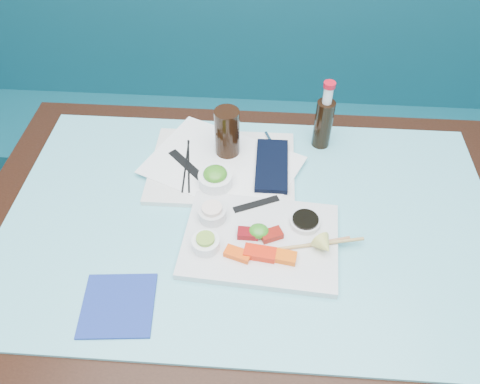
# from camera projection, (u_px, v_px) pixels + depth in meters

# --- Properties ---
(booth_bench) EXTENTS (3.00, 0.56, 1.17)m
(booth_bench) POSITION_uv_depth(u_px,v_px,m) (259.00, 127.00, 2.02)
(booth_bench) COLOR #0E4A59
(booth_bench) RESTS_ON ground
(dining_table) EXTENTS (1.40, 0.90, 0.75)m
(dining_table) POSITION_uv_depth(u_px,v_px,m) (250.00, 241.00, 1.23)
(dining_table) COLOR black
(dining_table) RESTS_ON ground
(glass_top) EXTENTS (1.22, 0.76, 0.01)m
(glass_top) POSITION_uv_depth(u_px,v_px,m) (250.00, 219.00, 1.17)
(glass_top) COLOR #69C6D3
(glass_top) RESTS_ON dining_table
(sashimi_plate) EXTENTS (0.38, 0.28, 0.02)m
(sashimi_plate) POSITION_uv_depth(u_px,v_px,m) (260.00, 240.00, 1.11)
(sashimi_plate) COLOR silver
(sashimi_plate) RESTS_ON glass_top
(salmon_left) EXTENTS (0.07, 0.05, 0.01)m
(salmon_left) POSITION_uv_depth(u_px,v_px,m) (238.00, 254.00, 1.06)
(salmon_left) COLOR #FF4E0A
(salmon_left) RESTS_ON sashimi_plate
(salmon_mid) EXTENTS (0.08, 0.04, 0.02)m
(salmon_mid) POSITION_uv_depth(u_px,v_px,m) (260.00, 253.00, 1.06)
(salmon_mid) COLOR red
(salmon_mid) RESTS_ON sashimi_plate
(salmon_right) EXTENTS (0.07, 0.04, 0.02)m
(salmon_right) POSITION_uv_depth(u_px,v_px,m) (282.00, 256.00, 1.05)
(salmon_right) COLOR #FF5C0A
(salmon_right) RESTS_ON sashimi_plate
(tuna_left) EXTENTS (0.05, 0.03, 0.02)m
(tuna_left) POSITION_uv_depth(u_px,v_px,m) (248.00, 233.00, 1.10)
(tuna_left) COLOR maroon
(tuna_left) RESTS_ON sashimi_plate
(tuna_right) EXTENTS (0.06, 0.05, 0.02)m
(tuna_right) POSITION_uv_depth(u_px,v_px,m) (271.00, 235.00, 1.10)
(tuna_right) COLOR maroon
(tuna_right) RESTS_ON sashimi_plate
(seaweed_garnish) EXTENTS (0.06, 0.05, 0.03)m
(seaweed_garnish) POSITION_uv_depth(u_px,v_px,m) (259.00, 231.00, 1.10)
(seaweed_garnish) COLOR #348C20
(seaweed_garnish) RESTS_ON sashimi_plate
(ramekin_wasabi) EXTENTS (0.07, 0.07, 0.03)m
(ramekin_wasabi) POSITION_uv_depth(u_px,v_px,m) (206.00, 243.00, 1.07)
(ramekin_wasabi) COLOR white
(ramekin_wasabi) RESTS_ON sashimi_plate
(wasabi_fill) EXTENTS (0.04, 0.04, 0.01)m
(wasabi_fill) POSITION_uv_depth(u_px,v_px,m) (205.00, 239.00, 1.06)
(wasabi_fill) COLOR #7FAF38
(wasabi_fill) RESTS_ON ramekin_wasabi
(ramekin_ginger) EXTENTS (0.08, 0.08, 0.03)m
(ramekin_ginger) POSITION_uv_depth(u_px,v_px,m) (212.00, 214.00, 1.13)
(ramekin_ginger) COLOR silver
(ramekin_ginger) RESTS_ON sashimi_plate
(ginger_fill) EXTENTS (0.05, 0.05, 0.01)m
(ginger_fill) POSITION_uv_depth(u_px,v_px,m) (212.00, 208.00, 1.12)
(ginger_fill) COLOR #FFE1D1
(ginger_fill) RESTS_ON ramekin_ginger
(soy_dish) EXTENTS (0.08, 0.08, 0.01)m
(soy_dish) POSITION_uv_depth(u_px,v_px,m) (305.00, 222.00, 1.12)
(soy_dish) COLOR white
(soy_dish) RESTS_ON sashimi_plate
(soy_fill) EXTENTS (0.08, 0.08, 0.01)m
(soy_fill) POSITION_uv_depth(u_px,v_px,m) (306.00, 219.00, 1.12)
(soy_fill) COLOR black
(soy_fill) RESTS_ON soy_dish
(lemon_wedge) EXTENTS (0.06, 0.06, 0.05)m
(lemon_wedge) POSITION_uv_depth(u_px,v_px,m) (325.00, 246.00, 1.06)
(lemon_wedge) COLOR #D5D365
(lemon_wedge) RESTS_ON sashimi_plate
(chopstick_sleeve) EXTENTS (0.12, 0.07, 0.00)m
(chopstick_sleeve) POSITION_uv_depth(u_px,v_px,m) (256.00, 204.00, 1.17)
(chopstick_sleeve) COLOR black
(chopstick_sleeve) RESTS_ON sashimi_plate
(wooden_chopstick_a) EXTENTS (0.20, 0.06, 0.01)m
(wooden_chopstick_a) POSITION_uv_depth(u_px,v_px,m) (308.00, 245.00, 1.08)
(wooden_chopstick_a) COLOR #B37B54
(wooden_chopstick_a) RESTS_ON sashimi_plate
(wooden_chopstick_b) EXTENTS (0.24, 0.06, 0.01)m
(wooden_chopstick_b) POSITION_uv_depth(u_px,v_px,m) (312.00, 245.00, 1.08)
(wooden_chopstick_b) COLOR tan
(wooden_chopstick_b) RESTS_ON sashimi_plate
(serving_tray) EXTENTS (0.39, 0.30, 0.01)m
(serving_tray) POSITION_uv_depth(u_px,v_px,m) (222.00, 167.00, 1.28)
(serving_tray) COLOR silver
(serving_tray) RESTS_ON glass_top
(paper_placemat) EXTENTS (0.47, 0.41, 0.00)m
(paper_placemat) POSITION_uv_depth(u_px,v_px,m) (222.00, 165.00, 1.28)
(paper_placemat) COLOR white
(paper_placemat) RESTS_ON serving_tray
(seaweed_bowl) EXTENTS (0.10, 0.10, 0.04)m
(seaweed_bowl) POSITION_uv_depth(u_px,v_px,m) (215.00, 180.00, 1.21)
(seaweed_bowl) COLOR white
(seaweed_bowl) RESTS_ON serving_tray
(seaweed_salad) EXTENTS (0.08, 0.08, 0.03)m
(seaweed_salad) POSITION_uv_depth(u_px,v_px,m) (215.00, 174.00, 1.20)
(seaweed_salad) COLOR #3B891F
(seaweed_salad) RESTS_ON seaweed_bowl
(cola_glass) EXTENTS (0.07, 0.07, 0.14)m
(cola_glass) POSITION_uv_depth(u_px,v_px,m) (227.00, 132.00, 1.26)
(cola_glass) COLOR black
(cola_glass) RESTS_ON serving_tray
(navy_pouch) EXTENTS (0.09, 0.20, 0.02)m
(navy_pouch) POSITION_uv_depth(u_px,v_px,m) (272.00, 165.00, 1.26)
(navy_pouch) COLOR black
(navy_pouch) RESTS_ON serving_tray
(fork) EXTENTS (0.04, 0.07, 0.01)m
(fork) POSITION_uv_depth(u_px,v_px,m) (270.00, 141.00, 1.34)
(fork) COLOR silver
(fork) RESTS_ON serving_tray
(black_chopstick_a) EXTENTS (0.02, 0.20, 0.01)m
(black_chopstick_a) POSITION_uv_depth(u_px,v_px,m) (186.00, 165.00, 1.27)
(black_chopstick_a) COLOR black
(black_chopstick_a) RESTS_ON serving_tray
(black_chopstick_b) EXTENTS (0.04, 0.21, 0.01)m
(black_chopstick_b) POSITION_uv_depth(u_px,v_px,m) (189.00, 165.00, 1.27)
(black_chopstick_b) COLOR black
(black_chopstick_b) RESTS_ON serving_tray
(tray_sleeve) EXTENTS (0.12, 0.12, 0.00)m
(tray_sleeve) POSITION_uv_depth(u_px,v_px,m) (187.00, 165.00, 1.27)
(tray_sleeve) COLOR black
(tray_sleeve) RESTS_ON serving_tray
(cola_bottle_body) EXTENTS (0.07, 0.07, 0.15)m
(cola_bottle_body) POSITION_uv_depth(u_px,v_px,m) (323.00, 124.00, 1.31)
(cola_bottle_body) COLOR black
(cola_bottle_body) RESTS_ON glass_top
(cola_bottle_neck) EXTENTS (0.03, 0.03, 0.05)m
(cola_bottle_neck) POSITION_uv_depth(u_px,v_px,m) (328.00, 95.00, 1.24)
(cola_bottle_neck) COLOR white
(cola_bottle_neck) RESTS_ON cola_bottle_body
(cola_bottle_cap) EXTENTS (0.04, 0.04, 0.01)m
(cola_bottle_cap) POSITION_uv_depth(u_px,v_px,m) (330.00, 85.00, 1.21)
(cola_bottle_cap) COLOR red
(cola_bottle_cap) RESTS_ON cola_bottle_neck
(blue_napkin) EXTENTS (0.17, 0.17, 0.01)m
(blue_napkin) POSITION_uv_depth(u_px,v_px,m) (118.00, 305.00, 1.00)
(blue_napkin) COLOR navy
(blue_napkin) RESTS_ON glass_top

